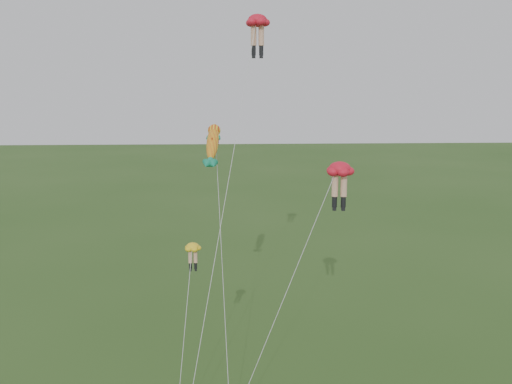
{
  "coord_description": "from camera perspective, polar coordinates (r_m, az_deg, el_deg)",
  "views": [
    {
      "loc": [
        1.0,
        -28.81,
        18.39
      ],
      "look_at": [
        2.75,
        6.0,
        11.8
      ],
      "focal_mm": 40.0,
      "sensor_mm": 36.0,
      "label": 1
    }
  ],
  "objects": [
    {
      "name": "legs_kite_red_mid",
      "position": [
        32.48,
        8.26,
        1.69
      ],
      "size": [
        7.56,
        5.74,
        14.13
      ],
      "rotation": [
        0.0,
        0.0,
        -0.12
      ],
      "color": "red",
      "rests_on": "ground"
    },
    {
      "name": "legs_kite_red_high",
      "position": [
        36.9,
        0.06,
        16.05
      ],
      "size": [
        5.32,
        10.47,
        22.72
      ],
      "rotation": [
        0.0,
        0.0,
        0.07
      ],
      "color": "red",
      "rests_on": "ground"
    },
    {
      "name": "fish_kite",
      "position": [
        37.77,
        -4.33,
        4.91
      ],
      "size": [
        1.74,
        12.4,
        16.08
      ],
      "rotation": [
        0.65,
        0.0,
        -0.09
      ],
      "color": "yellow",
      "rests_on": "ground"
    },
    {
      "name": "legs_kite_yellow",
      "position": [
        32.01,
        -6.43,
        -6.5
      ],
      "size": [
        1.53,
        4.39,
        9.75
      ],
      "rotation": [
        0.0,
        0.0,
        0.08
      ],
      "color": "yellow",
      "rests_on": "ground"
    }
  ]
}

